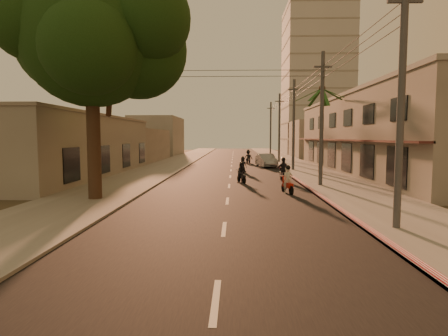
{
  "coord_description": "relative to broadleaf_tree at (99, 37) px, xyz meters",
  "views": [
    {
      "loc": [
        0.39,
        -17.39,
        3.36
      ],
      "look_at": [
        -0.32,
        6.99,
        1.34
      ],
      "focal_mm": 30.0,
      "sensor_mm": 36.0,
      "label": 1
    }
  ],
  "objects": [
    {
      "name": "curb_stripe",
      "position": [
        11.71,
        12.86,
        -8.38
      ],
      "size": [
        0.2,
        60.0,
        0.2
      ],
      "primitive_type": "cube",
      "color": "red",
      "rests_on": "ground"
    },
    {
      "name": "left_building",
      "position": [
        -7.37,
        11.86,
        -5.88
      ],
      "size": [
        8.2,
        24.2,
        5.2
      ],
      "color": "gray",
      "rests_on": "ground"
    },
    {
      "name": "scooter_red",
      "position": [
        10.14,
        2.57,
        -7.72
      ],
      "size": [
        0.84,
        1.71,
        1.71
      ],
      "rotation": [
        0.0,
        0.0,
        0.24
      ],
      "color": "black",
      "rests_on": "ground"
    },
    {
      "name": "road",
      "position": [
        6.61,
        17.86,
        -8.47
      ],
      "size": [
        10.0,
        140.0,
        0.02
      ],
      "primitive_type": "cube",
      "color": "black",
      "rests_on": "ground"
    },
    {
      "name": "scooter_mid_a",
      "position": [
        7.51,
        7.74,
        -7.76
      ],
      "size": [
        1.08,
        1.54,
        1.57
      ],
      "rotation": [
        0.0,
        0.0,
        0.34
      ],
      "color": "black",
      "rests_on": "ground"
    },
    {
      "name": "palm_tree",
      "position": [
        14.61,
        13.86,
        -1.33
      ],
      "size": [
        5.0,
        5.0,
        8.2
      ],
      "color": "black",
      "rests_on": "ground"
    },
    {
      "name": "filler_right",
      "position": [
        20.61,
        42.86,
        -5.48
      ],
      "size": [
        8.0,
        14.0,
        6.0
      ],
      "primitive_type": "cube",
      "color": "gray",
      "rests_on": "ground"
    },
    {
      "name": "shophouse_row",
      "position": [
        20.57,
        15.86,
        -4.83
      ],
      "size": [
        8.8,
        34.2,
        7.3
      ],
      "color": "gray",
      "rests_on": "ground"
    },
    {
      "name": "filler_left_near",
      "position": [
        -7.39,
        31.86,
        -6.28
      ],
      "size": [
        8.0,
        14.0,
        4.4
      ],
      "primitive_type": "cube",
      "color": "gray",
      "rests_on": "ground"
    },
    {
      "name": "utility_poles",
      "position": [
        12.81,
        17.86,
        -1.94
      ],
      "size": [
        1.2,
        48.26,
        9.0
      ],
      "color": "#38383A",
      "rests_on": "ground"
    },
    {
      "name": "distant_tower",
      "position": [
        22.61,
        53.86,
        5.52
      ],
      "size": [
        12.1,
        12.1,
        28.0
      ],
      "color": "#B7B5B2",
      "rests_on": "ground"
    },
    {
      "name": "ground",
      "position": [
        6.61,
        -2.14,
        -8.48
      ],
      "size": [
        160.0,
        160.0,
        0.0
      ],
      "primitive_type": "plane",
      "color": "#383023",
      "rests_on": "ground"
    },
    {
      "name": "scooter_mid_b",
      "position": [
        10.66,
        8.76,
        -7.65
      ],
      "size": [
        1.08,
        1.86,
        1.83
      ],
      "rotation": [
        0.0,
        0.0,
        0.09
      ],
      "color": "black",
      "rests_on": "ground"
    },
    {
      "name": "scooter_far_a",
      "position": [
        7.73,
        15.35,
        -7.77
      ],
      "size": [
        0.85,
        1.6,
        1.57
      ],
      "rotation": [
        0.0,
        0.0,
        0.14
      ],
      "color": "black",
      "rests_on": "ground"
    },
    {
      "name": "sidewalk_right",
      "position": [
        14.11,
        17.86,
        -8.42
      ],
      "size": [
        5.0,
        140.0,
        0.12
      ],
      "primitive_type": "cube",
      "color": "slate",
      "rests_on": "ground"
    },
    {
      "name": "parked_car",
      "position": [
        10.51,
        22.2,
        -7.73
      ],
      "size": [
        3.0,
        5.05,
        1.5
      ],
      "primitive_type": "imported",
      "rotation": [
        0.0,
        0.0,
        0.16
      ],
      "color": "gray",
      "rests_on": "ground"
    },
    {
      "name": "filler_left_far",
      "position": [
        -7.39,
        49.86,
        -4.98
      ],
      "size": [
        8.0,
        14.0,
        7.0
      ],
      "primitive_type": "cube",
      "color": "gray",
      "rests_on": "ground"
    },
    {
      "name": "broadleaf_tree",
      "position": [
        0.0,
        0.0,
        0.0
      ],
      "size": [
        9.6,
        8.7,
        12.1
      ],
      "color": "black",
      "rests_on": "ground"
    },
    {
      "name": "sidewalk_left",
      "position": [
        -0.89,
        17.86,
        -8.42
      ],
      "size": [
        5.0,
        140.0,
        0.12
      ],
      "primitive_type": "cube",
      "color": "slate",
      "rests_on": "ground"
    },
    {
      "name": "scooter_far_b",
      "position": [
        8.68,
        27.38,
        -7.65
      ],
      "size": [
        1.42,
        1.79,
        1.8
      ],
      "rotation": [
        0.0,
        0.0,
        -0.27
      ],
      "color": "black",
      "rests_on": "ground"
    }
  ]
}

